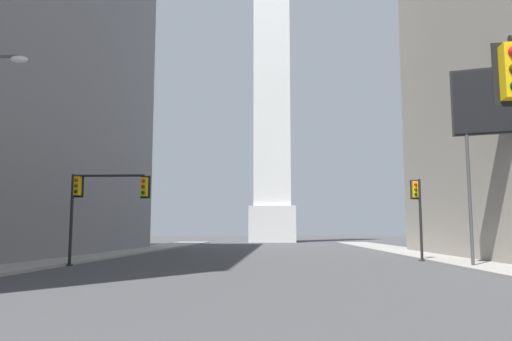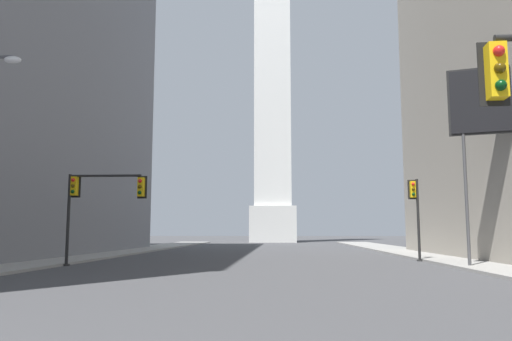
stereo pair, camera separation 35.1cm
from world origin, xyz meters
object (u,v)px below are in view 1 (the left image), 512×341
Objects in this scene: traffic_light_mid_left at (99,196)px; billboard_sign at (493,108)px; obelisk at (272,45)px; traffic_light_mid_right at (418,207)px.

billboard_sign reaches higher than traffic_light_mid_left.
billboard_sign is at bearing -78.17° from obelisk.
obelisk reaches higher than billboard_sign.
traffic_light_mid_left is at bearing 177.49° from billboard_sign.
billboard_sign is (22.35, -0.98, 4.69)m from traffic_light_mid_left.
traffic_light_mid_left is 20.60m from traffic_light_mid_right.
obelisk is at bearing 100.70° from traffic_light_mid_right.
traffic_light_mid_left is at bearing -164.36° from traffic_light_mid_right.
obelisk reaches higher than traffic_light_mid_left.
obelisk reaches higher than traffic_light_mid_right.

